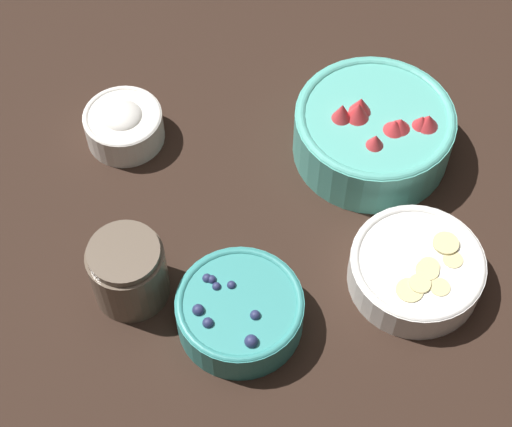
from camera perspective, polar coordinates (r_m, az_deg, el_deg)
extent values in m
plane|color=black|center=(1.09, 0.86, -2.55)|extent=(4.00, 4.00, 0.00)
cylinder|color=#56B7A8|center=(1.17, 7.78, 5.31)|extent=(0.21, 0.21, 0.07)
torus|color=#56B7A8|center=(1.14, 7.97, 6.34)|extent=(0.21, 0.21, 0.01)
cylinder|color=red|center=(1.15, 7.91, 5.99)|extent=(0.17, 0.17, 0.02)
cone|color=red|center=(1.13, 11.39, 6.02)|extent=(0.04, 0.04, 0.02)
cone|color=red|center=(1.13, 6.82, 6.76)|extent=(0.05, 0.05, 0.03)
cone|color=red|center=(1.12, 9.22, 5.75)|extent=(0.04, 0.04, 0.02)
cone|color=red|center=(1.12, 5.75, 6.72)|extent=(0.04, 0.04, 0.03)
cone|color=red|center=(1.13, 6.98, 7.13)|extent=(0.05, 0.05, 0.03)
cone|color=red|center=(1.13, 10.98, 6.01)|extent=(0.04, 0.04, 0.02)
cone|color=red|center=(1.13, 9.58, 5.86)|extent=(0.04, 0.04, 0.02)
cone|color=red|center=(1.10, 7.95, 4.79)|extent=(0.03, 0.03, 0.02)
cylinder|color=teal|center=(1.02, -1.08, -6.61)|extent=(0.15, 0.15, 0.05)
torus|color=teal|center=(1.00, -1.10, -6.02)|extent=(0.15, 0.15, 0.01)
cylinder|color=navy|center=(1.01, -1.09, -6.22)|extent=(0.12, 0.12, 0.02)
sphere|color=navy|center=(1.01, -1.65, -4.79)|extent=(0.01, 0.01, 0.01)
sphere|color=navy|center=(1.02, -3.29, -4.34)|extent=(0.01, 0.01, 0.01)
sphere|color=navy|center=(1.02, -2.97, -4.42)|extent=(0.01, 0.01, 0.01)
sphere|color=navy|center=(0.99, -0.05, -6.80)|extent=(0.01, 0.01, 0.01)
sphere|color=navy|center=(1.00, -3.87, -6.44)|extent=(0.01, 0.01, 0.01)
sphere|color=navy|center=(1.01, -2.65, -4.89)|extent=(0.01, 0.01, 0.01)
sphere|color=navy|center=(0.99, -3.22, -7.29)|extent=(0.01, 0.01, 0.01)
sphere|color=navy|center=(0.98, -0.32, -8.52)|extent=(0.02, 0.02, 0.02)
cylinder|color=white|center=(1.07, 10.59, -3.78)|extent=(0.16, 0.16, 0.05)
torus|color=white|center=(1.05, 10.76, -3.22)|extent=(0.16, 0.16, 0.01)
cylinder|color=beige|center=(1.06, 10.70, -3.42)|extent=(0.13, 0.13, 0.01)
cylinder|color=beige|center=(1.05, 11.46, -3.51)|extent=(0.03, 0.03, 0.00)
cylinder|color=beige|center=(1.07, 12.52, -2.00)|extent=(0.03, 0.03, 0.01)
cylinder|color=beige|center=(1.03, 10.19, -5.09)|extent=(0.03, 0.03, 0.00)
cylinder|color=beige|center=(1.04, 10.85, -4.65)|extent=(0.03, 0.03, 0.01)
cylinder|color=beige|center=(1.05, 11.34, -3.76)|extent=(0.03, 0.03, 0.00)
cylinder|color=beige|center=(1.04, 12.15, -4.86)|extent=(0.02, 0.02, 0.00)
cylinder|color=beige|center=(1.06, 12.98, -3.05)|extent=(0.02, 0.02, 0.00)
cylinder|color=white|center=(1.20, -8.77, 5.75)|extent=(0.11, 0.11, 0.05)
torus|color=white|center=(1.18, -8.91, 6.41)|extent=(0.11, 0.11, 0.01)
cylinder|color=white|center=(1.18, -8.86, 6.19)|extent=(0.09, 0.09, 0.01)
ellipsoid|color=white|center=(1.18, -8.91, 6.41)|extent=(0.06, 0.06, 0.02)
cylinder|color=brown|center=(1.04, -8.48, -3.94)|extent=(0.09, 0.09, 0.08)
cylinder|color=#472819|center=(1.05, -8.44, -4.12)|extent=(0.08, 0.08, 0.06)
cylinder|color=brown|center=(1.00, -8.81, -2.62)|extent=(0.09, 0.09, 0.01)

